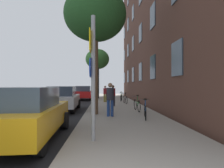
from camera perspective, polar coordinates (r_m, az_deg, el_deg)
The scene contains 18 objects.
ground_plane at distance 17.48m, azimuth -10.82°, elevation -5.99°, with size 41.80×41.80×0.00m, color #332D28.
road_asphalt at distance 17.90m, azimuth -17.53°, elevation -5.83°, with size 7.00×38.00×0.01m, color black.
sidewalk at distance 17.34m, azimuth 0.77°, elevation -5.84°, with size 4.20×38.00×0.12m, color gray.
building_facade at distance 18.73m, azimuth 9.54°, elevation 23.35°, with size 0.56×27.00×18.47m.
sign_post at distance 5.34m, azimuth -6.00°, elevation 3.97°, with size 0.16×0.60×3.55m.
traffic_light at distance 22.99m, azimuth -4.35°, elevation 2.08°, with size 0.43×0.24×3.79m.
tree_near at distance 10.95m, azimuth -5.12°, elevation 20.04°, with size 3.40×3.40×6.89m.
tree_far at distance 24.32m, azimuth -4.46°, elevation 7.41°, with size 3.03×3.03×6.26m.
bicycle_0 at distance 9.06m, azimuth 10.08°, elevation -8.00°, with size 0.48×1.69×0.95m.
bicycle_1 at distance 11.57m, azimuth 7.63°, elevation -6.28°, with size 0.42×1.77×0.99m.
bicycle_2 at distance 16.32m, azimuth 4.04°, elevation -4.65°, with size 0.42×1.67×0.96m.
bicycle_3 at distance 18.79m, azimuth 2.82°, elevation -4.11°, with size 0.45×1.62×0.95m.
pedestrian_0 at distance 9.50m, azimuth -0.55°, elevation -4.05°, with size 0.39×0.39×1.69m.
pedestrian_1 at distance 14.37m, azimuth 0.31°, elevation -3.08°, with size 0.50×0.50×1.59m.
pedestrian_2 at distance 17.87m, azimuth -2.10°, elevation -2.67°, with size 0.37×0.37×1.54m.
car_0 at distance 6.33m, azimuth -24.47°, elevation -8.01°, with size 2.05×4.49×1.62m.
car_1 at distance 12.84m, azimuth -14.59°, elevation -4.20°, with size 1.97×4.28×1.62m.
car_2 at distance 22.36m, azimuth -8.51°, elevation -2.62°, with size 1.95×4.45×1.62m.
Camera 1 is at (0.03, -2.23, 1.68)m, focal length 30.01 mm.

